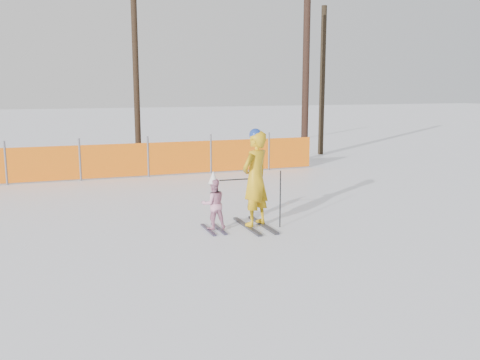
{
  "coord_description": "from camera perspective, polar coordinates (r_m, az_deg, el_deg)",
  "views": [
    {
      "loc": [
        -3.39,
        -8.87,
        2.76
      ],
      "look_at": [
        0.0,
        0.5,
        1.0
      ],
      "focal_mm": 40.0,
      "sensor_mm": 36.0,
      "label": 1
    }
  ],
  "objects": [
    {
      "name": "child",
      "position": [
        10.29,
        -2.85,
        -2.5
      ],
      "size": [
        0.48,
        0.87,
        1.16
      ],
      "color": "black",
      "rests_on": "ground"
    },
    {
      "name": "tree_trunks",
      "position": [
        20.11,
        2.98,
        10.77
      ],
      "size": [
        7.77,
        1.38,
        6.4
      ],
      "color": "black",
      "rests_on": "ground"
    },
    {
      "name": "ground",
      "position": [
        9.89,
        0.99,
        -6.19
      ],
      "size": [
        120.0,
        120.0,
        0.0
      ],
      "primitive_type": "plane",
      "color": "white",
      "rests_on": "ground"
    },
    {
      "name": "adult",
      "position": [
        10.45,
        1.64,
        0.19
      ],
      "size": [
        0.81,
        1.41,
        1.95
      ],
      "color": "black",
      "rests_on": "ground"
    },
    {
      "name": "ski_poles",
      "position": [
        10.44,
        2.63,
        -1.33
      ],
      "size": [
        1.19,
        0.25,
        1.13
      ],
      "color": "black",
      "rests_on": "ground"
    },
    {
      "name": "safety_fence",
      "position": [
        16.32,
        -21.31,
        1.57
      ],
      "size": [
        17.53,
        0.06,
        1.25
      ],
      "color": "#595960",
      "rests_on": "ground"
    }
  ]
}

